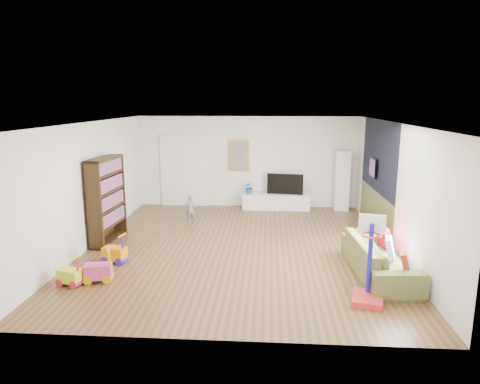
# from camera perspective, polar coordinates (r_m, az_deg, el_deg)

# --- Properties ---
(floor) EXTENTS (6.50, 7.50, 0.00)m
(floor) POSITION_cam_1_polar(r_m,az_deg,el_deg) (9.46, -0.16, -7.34)
(floor) COLOR brown
(floor) RESTS_ON ground
(ceiling) EXTENTS (6.50, 7.50, 0.00)m
(ceiling) POSITION_cam_1_polar(r_m,az_deg,el_deg) (8.93, -0.17, 9.22)
(ceiling) COLOR white
(ceiling) RESTS_ON ground
(wall_back) EXTENTS (6.50, 0.00, 2.70)m
(wall_back) POSITION_cam_1_polar(r_m,az_deg,el_deg) (12.79, 1.01, 4.01)
(wall_back) COLOR silver
(wall_back) RESTS_ON ground
(wall_front) EXTENTS (6.50, 0.00, 2.70)m
(wall_front) POSITION_cam_1_polar(r_m,az_deg,el_deg) (5.49, -2.93, -7.02)
(wall_front) COLOR silver
(wall_front) RESTS_ON ground
(wall_left) EXTENTS (0.00, 7.50, 2.70)m
(wall_left) POSITION_cam_1_polar(r_m,az_deg,el_deg) (9.87, -19.34, 0.92)
(wall_left) COLOR silver
(wall_left) RESTS_ON ground
(wall_right) EXTENTS (0.00, 7.50, 2.70)m
(wall_right) POSITION_cam_1_polar(r_m,az_deg,el_deg) (9.45, 19.89, 0.40)
(wall_right) COLOR silver
(wall_right) RESTS_ON ground
(navy_accent) EXTENTS (0.01, 3.20, 1.70)m
(navy_accent) POSITION_cam_1_polar(r_m,az_deg,el_deg) (10.71, 17.98, 4.54)
(navy_accent) COLOR black
(navy_accent) RESTS_ON wall_right
(olive_wainscot) EXTENTS (0.01, 3.20, 1.00)m
(olive_wainscot) POSITION_cam_1_polar(r_m,az_deg,el_deg) (10.95, 17.53, -2.47)
(olive_wainscot) COLOR brown
(olive_wainscot) RESTS_ON wall_right
(doorway) EXTENTS (1.45, 0.06, 2.10)m
(doorway) POSITION_cam_1_polar(r_m,az_deg,el_deg) (13.03, -7.39, 2.73)
(doorway) COLOR white
(doorway) RESTS_ON ground
(painting_back) EXTENTS (0.62, 0.06, 0.92)m
(painting_back) POSITION_cam_1_polar(r_m,az_deg,el_deg) (12.74, -0.12, 4.89)
(painting_back) COLOR gold
(painting_back) RESTS_ON wall_back
(artwork_right) EXTENTS (0.04, 0.56, 0.46)m
(artwork_right) POSITION_cam_1_polar(r_m,az_deg,el_deg) (10.92, 17.30, 3.13)
(artwork_right) COLOR #7F3F8C
(artwork_right) RESTS_ON wall_right
(media_console) EXTENTS (1.97, 0.53, 0.46)m
(media_console) POSITION_cam_1_polar(r_m,az_deg,el_deg) (12.68, 4.82, -1.26)
(media_console) COLOR white
(media_console) RESTS_ON ground
(tall_cabinet) EXTENTS (0.43, 0.43, 1.74)m
(tall_cabinet) POSITION_cam_1_polar(r_m,az_deg,el_deg) (12.77, 13.45, 1.49)
(tall_cabinet) COLOR white
(tall_cabinet) RESTS_ON ground
(bookshelf) EXTENTS (0.42, 1.33, 1.92)m
(bookshelf) POSITION_cam_1_polar(r_m,az_deg,el_deg) (10.04, -17.35, -1.04)
(bookshelf) COLOR #30200D
(bookshelf) RESTS_ON ground
(sofa) EXTENTS (1.03, 2.30, 0.66)m
(sofa) POSITION_cam_1_polar(r_m,az_deg,el_deg) (8.32, 18.13, -8.34)
(sofa) COLOR olive
(sofa) RESTS_ON ground
(basketball_hoop) EXTENTS (0.60, 0.68, 1.40)m
(basketball_hoop) POSITION_cam_1_polar(r_m,az_deg,el_deg) (7.06, 16.91, -8.74)
(basketball_hoop) COLOR red
(basketball_hoop) RESTS_ON ground
(ride_on_yellow) EXTENTS (0.46, 0.35, 0.55)m
(ride_on_yellow) POSITION_cam_1_polar(r_m,az_deg,el_deg) (8.07, -21.78, -9.67)
(ride_on_yellow) COLOR yellow
(ride_on_yellow) RESTS_ON ground
(ride_on_orange) EXTENTS (0.50, 0.37, 0.59)m
(ride_on_orange) POSITION_cam_1_polar(r_m,az_deg,el_deg) (8.85, -16.40, -7.21)
(ride_on_orange) COLOR #FF9000
(ride_on_orange) RESTS_ON ground
(ride_on_pink) EXTENTS (0.50, 0.37, 0.61)m
(ride_on_pink) POSITION_cam_1_polar(r_m,az_deg,el_deg) (8.03, -18.42, -9.28)
(ride_on_pink) COLOR #EF4391
(ride_on_pink) RESTS_ON ground
(child) EXTENTS (0.31, 0.24, 0.73)m
(child) POSITION_cam_1_polar(r_m,az_deg,el_deg) (11.26, -6.64, -2.28)
(child) COLOR slate
(child) RESTS_ON ground
(tv) EXTENTS (1.06, 0.29, 0.61)m
(tv) POSITION_cam_1_polar(r_m,az_deg,el_deg) (12.65, 6.08, 1.15)
(tv) COLOR black
(tv) RESTS_ON media_console
(vase_plant) EXTENTS (0.40, 0.36, 0.38)m
(vase_plant) POSITION_cam_1_polar(r_m,az_deg,el_deg) (12.60, 1.27, 0.65)
(vase_plant) COLOR #1B4991
(vase_plant) RESTS_ON media_console
(pillow_left) EXTENTS (0.20, 0.38, 0.37)m
(pillow_left) POSITION_cam_1_polar(r_m,az_deg,el_deg) (7.70, 21.21, -8.72)
(pillow_left) COLOR #B2301B
(pillow_left) RESTS_ON sofa
(pillow_center) EXTENTS (0.20, 0.39, 0.37)m
(pillow_center) POSITION_cam_1_polar(r_m,az_deg,el_deg) (8.32, 19.38, -7.04)
(pillow_center) COLOR white
(pillow_center) RESTS_ON sofa
(pillow_right) EXTENTS (0.20, 0.43, 0.41)m
(pillow_right) POSITION_cam_1_polar(r_m,az_deg,el_deg) (8.94, 18.61, -5.66)
(pillow_right) COLOR #CB0032
(pillow_right) RESTS_ON sofa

